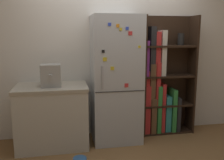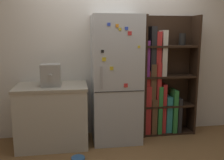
{
  "view_description": "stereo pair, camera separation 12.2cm",
  "coord_description": "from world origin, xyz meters",
  "px_view_note": "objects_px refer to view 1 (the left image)",
  "views": [
    {
      "loc": [
        -0.72,
        -3.32,
        1.57
      ],
      "look_at": [
        -0.06,
        0.15,
        0.91
      ],
      "focal_mm": 40.0,
      "sensor_mm": 36.0,
      "label": 1
    },
    {
      "loc": [
        -0.6,
        -3.34,
        1.57
      ],
      "look_at": [
        -0.06,
        0.15,
        0.91
      ],
      "focal_mm": 40.0,
      "sensor_mm": 36.0,
      "label": 2
    }
  ],
  "objects_px": {
    "pet_bowl": "(80,160)",
    "bookshelf": "(161,86)",
    "refrigerator": "(116,80)",
    "espresso_machine": "(51,75)"
  },
  "relations": [
    {
      "from": "refrigerator",
      "to": "espresso_machine",
      "type": "distance_m",
      "value": 0.92
    },
    {
      "from": "espresso_machine",
      "to": "pet_bowl",
      "type": "xyz_separation_m",
      "value": [
        0.33,
        -0.54,
        -0.98
      ]
    },
    {
      "from": "espresso_machine",
      "to": "pet_bowl",
      "type": "distance_m",
      "value": 1.17
    },
    {
      "from": "espresso_machine",
      "to": "bookshelf",
      "type": "bearing_deg",
      "value": 8.0
    },
    {
      "from": "refrigerator",
      "to": "bookshelf",
      "type": "height_order",
      "value": "bookshelf"
    },
    {
      "from": "refrigerator",
      "to": "bookshelf",
      "type": "distance_m",
      "value": 0.79
    },
    {
      "from": "refrigerator",
      "to": "espresso_machine",
      "type": "xyz_separation_m",
      "value": [
        -0.91,
        -0.08,
        0.1
      ]
    },
    {
      "from": "pet_bowl",
      "to": "bookshelf",
      "type": "bearing_deg",
      "value": 30.17
    },
    {
      "from": "refrigerator",
      "to": "pet_bowl",
      "type": "distance_m",
      "value": 1.22
    },
    {
      "from": "refrigerator",
      "to": "pet_bowl",
      "type": "bearing_deg",
      "value": -133.1
    }
  ]
}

